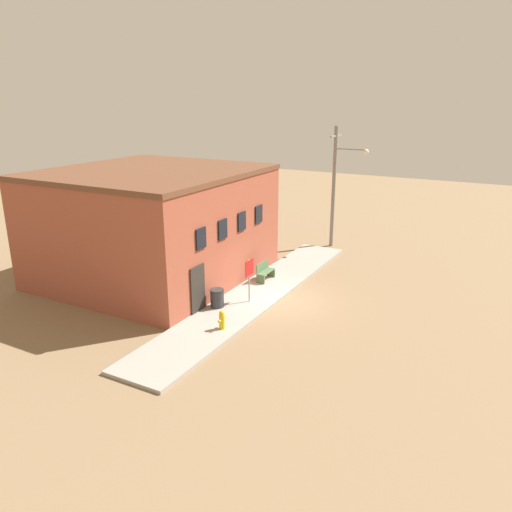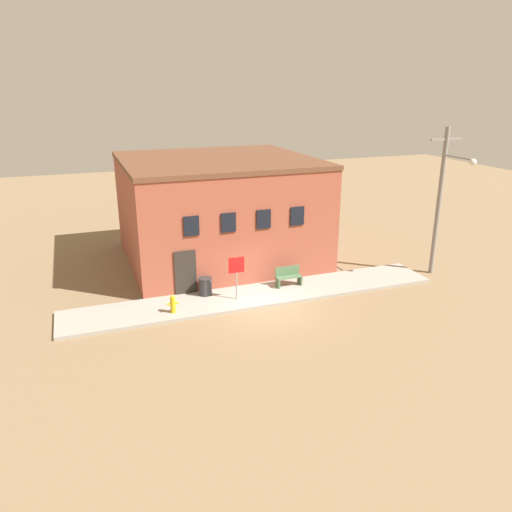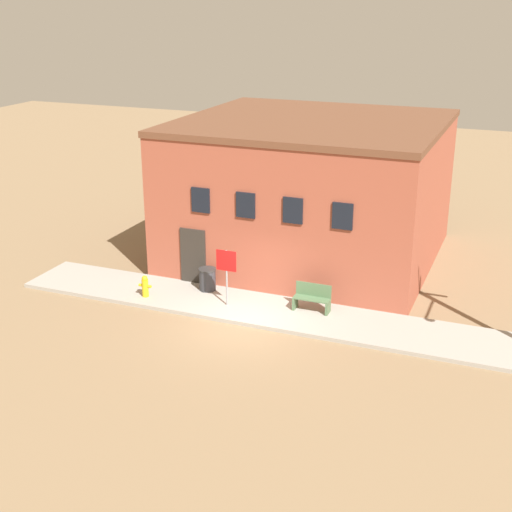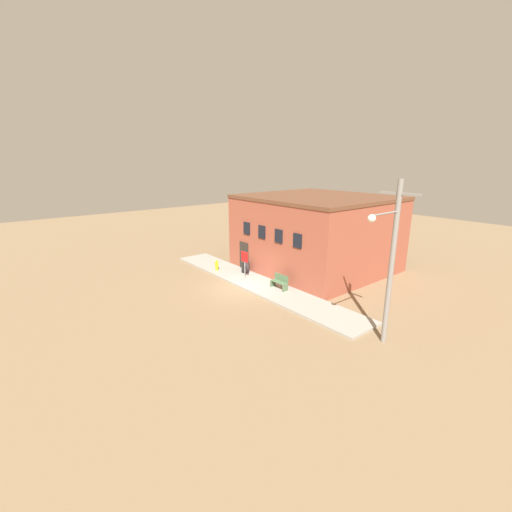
# 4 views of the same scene
# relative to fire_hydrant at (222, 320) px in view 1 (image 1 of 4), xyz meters

# --- Properties ---
(ground_plane) EXTENTS (80.00, 80.00, 0.00)m
(ground_plane) POSITION_rel_fire_hydrant_xyz_m (3.97, -0.68, -0.53)
(ground_plane) COLOR #846B4C
(sidewalk) EXTENTS (17.43, 2.54, 0.14)m
(sidewalk) POSITION_rel_fire_hydrant_xyz_m (3.97, 0.60, -0.46)
(sidewalk) COLOR #9E998E
(sidewalk) RESTS_ON ground
(brick_building) EXTENTS (9.96, 9.54, 5.61)m
(brick_building) POSITION_rel_fire_hydrant_xyz_m (3.94, 6.57, 2.27)
(brick_building) COLOR #9E4C38
(brick_building) RESTS_ON ground
(fire_hydrant) EXTENTS (0.48, 0.23, 0.79)m
(fire_hydrant) POSITION_rel_fire_hydrant_xyz_m (0.00, 0.00, 0.00)
(fire_hydrant) COLOR gold
(fire_hydrant) RESTS_ON sidewalk
(stop_sign) EXTENTS (0.72, 0.06, 1.99)m
(stop_sign) POSITION_rel_fire_hydrant_xyz_m (2.97, 0.40, 1.01)
(stop_sign) COLOR gray
(stop_sign) RESTS_ON sidewalk
(bench) EXTENTS (1.24, 0.44, 0.93)m
(bench) POSITION_rel_fire_hydrant_xyz_m (5.80, 1.08, 0.04)
(bench) COLOR #4C6B47
(bench) RESTS_ON sidewalk
(trash_bin) EXTENTS (0.62, 0.62, 0.82)m
(trash_bin) POSITION_rel_fire_hydrant_xyz_m (1.77, 1.37, 0.02)
(trash_bin) COLOR #333338
(trash_bin) RESTS_ON sidewalk
(utility_pole) EXTENTS (1.80, 2.15, 7.41)m
(utility_pole) POSITION_rel_fire_hydrant_xyz_m (13.61, 0.25, 3.53)
(utility_pole) COLOR gray
(utility_pole) RESTS_ON ground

